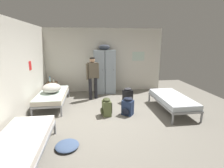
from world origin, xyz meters
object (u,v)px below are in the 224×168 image
at_px(locker_bank, 105,71).
at_px(backpack_navy, 128,107).
at_px(bed_right, 172,99).
at_px(water_bottle, 50,80).
at_px(backpack_olive, 106,107).
at_px(shelf_unit, 53,87).
at_px(backpack_black, 128,96).
at_px(bedding_heap, 52,88).
at_px(person_traveler, 93,74).
at_px(bed_left_front, 20,143).
at_px(clothes_pile_denim, 67,146).
at_px(lotion_bottle, 53,81).
at_px(bed_left_rear, 52,95).

distance_m(locker_bank, backpack_navy, 2.56).
distance_m(locker_bank, bed_right, 3.06).
height_order(water_bottle, backpack_olive, water_bottle).
relative_size(shelf_unit, backpack_black, 1.04).
bearing_deg(bedding_heap, person_traveler, 21.50).
height_order(shelf_unit, bed_left_front, shelf_unit).
height_order(bed_right, bed_left_front, same).
relative_size(bedding_heap, person_traveler, 0.42).
relative_size(shelf_unit, clothes_pile_denim, 1.10).
height_order(shelf_unit, lotion_bottle, lotion_bottle).
bearing_deg(locker_bank, water_bottle, -177.09).
height_order(lotion_bottle, backpack_olive, lotion_bottle).
xyz_separation_m(shelf_unit, water_bottle, (-0.08, 0.02, 0.33)).
relative_size(backpack_navy, backpack_olive, 1.00).
relative_size(bed_left_rear, backpack_navy, 3.45).
xyz_separation_m(bedding_heap, clothes_pile_denim, (0.79, -2.53, -0.60)).
xyz_separation_m(water_bottle, lotion_bottle, (0.15, -0.06, -0.03)).
distance_m(bed_right, water_bottle, 4.76).
relative_size(locker_bank, clothes_pile_denim, 4.00).
bearing_deg(bed_left_rear, backpack_black, 0.46).
height_order(shelf_unit, person_traveler, person_traveler).
relative_size(locker_bank, backpack_navy, 3.76).
height_order(bed_left_rear, lotion_bottle, lotion_bottle).
bearing_deg(bedding_heap, backpack_black, -0.02).
bearing_deg(bed_left_rear, backpack_olive, -29.91).
bearing_deg(clothes_pile_denim, bed_right, 27.20).
height_order(bed_left_rear, person_traveler, person_traveler).
xyz_separation_m(locker_bank, bedding_heap, (-1.94, -1.34, -0.32)).
relative_size(lotion_bottle, backpack_navy, 0.30).
height_order(bed_left_rear, water_bottle, water_bottle).
xyz_separation_m(bedding_heap, water_bottle, (-0.32, 1.22, 0.03)).
relative_size(bed_right, backpack_navy, 3.45).
height_order(bed_left_front, backpack_olive, backpack_olive).
relative_size(bed_right, water_bottle, 7.97).
height_order(shelf_unit, bed_right, shelf_unit).
bearing_deg(water_bottle, locker_bank, 2.91).
bearing_deg(bed_left_rear, person_traveler, 22.45).
bearing_deg(bed_left_front, bedding_heap, 90.24).
height_order(locker_bank, bed_left_rear, locker_bank).
bearing_deg(shelf_unit, backpack_olive, -48.03).
relative_size(shelf_unit, person_traveler, 0.35).
distance_m(locker_bank, person_traveler, 0.93).
distance_m(backpack_navy, clothes_pile_denim, 2.20).
distance_m(bed_right, backpack_olive, 2.15).
distance_m(lotion_bottle, backpack_black, 3.09).
relative_size(backpack_navy, clothes_pile_denim, 1.06).
bearing_deg(person_traveler, water_bottle, 159.13).
xyz_separation_m(bedding_heap, backpack_olive, (1.77, -1.04, -0.38)).
relative_size(backpack_black, clothes_pile_denim, 1.06).
bearing_deg(lotion_bottle, water_bottle, 158.20).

